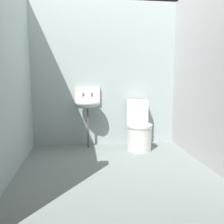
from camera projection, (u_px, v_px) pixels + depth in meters
ground_plane at (115, 174)px, 2.98m from camera, size 2.83×2.86×0.08m
wall_back at (105, 74)px, 4.05m from camera, size 2.83×0.10×2.41m
wall_left at (5, 73)px, 2.73m from camera, size 0.10×2.66×2.41m
wall_right at (211, 74)px, 3.06m from camera, size 0.10×2.66×2.41m
toilet_near_wall at (139, 129)px, 3.86m from camera, size 0.43×0.62×0.78m
sink at (88, 102)px, 3.87m from camera, size 0.42×0.35×0.99m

